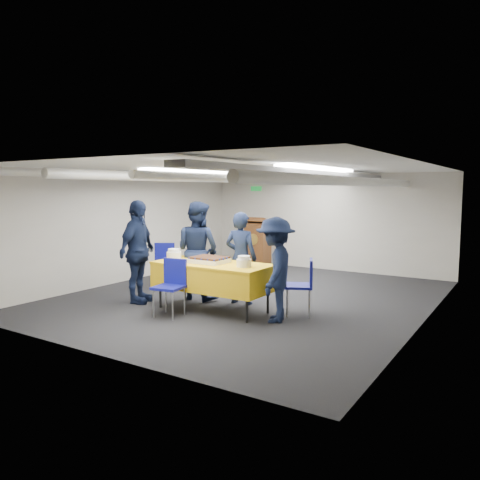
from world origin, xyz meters
name	(u,v)px	position (x,y,z in m)	size (l,w,h in m)	color
ground	(249,297)	(0.00, 0.00, 0.00)	(7.00, 7.00, 0.00)	black
room_shell	(266,196)	(0.09, 0.41, 1.81)	(6.00, 7.00, 2.30)	beige
serving_table	(213,276)	(-0.01, -1.12, 0.56)	(1.91, 0.87, 0.77)	black
sheet_cake	(209,260)	(-0.08, -1.12, 0.82)	(0.57, 0.45, 0.10)	white
plate_stack_left	(174,255)	(-0.77, -1.17, 0.85)	(0.24, 0.24, 0.18)	white
plate_stack_right	(244,262)	(0.61, -1.17, 0.85)	(0.23, 0.23, 0.17)	white
podium	(258,242)	(-1.60, 3.05, 0.61)	(0.62, 0.53, 1.25)	brown
chair_near	(172,281)	(-0.38, -1.68, 0.53)	(0.48, 0.48, 0.87)	gray
chair_right	(304,281)	(1.33, -0.58, 0.53)	(0.56, 0.56, 0.87)	gray
chair_left	(164,260)	(-1.90, -0.15, 0.53)	(0.58, 0.58, 0.87)	gray
sailor_a	(241,258)	(0.13, -0.49, 0.78)	(0.57, 0.37, 1.56)	black
sailor_b	(198,250)	(-0.71, -0.60, 0.86)	(0.84, 0.65, 1.73)	black
sailor_c	(138,252)	(-1.41, -1.36, 0.88)	(1.03, 0.43, 1.76)	black
sailor_d	(275,269)	(1.12, -1.12, 0.77)	(1.00, 0.57, 1.54)	black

